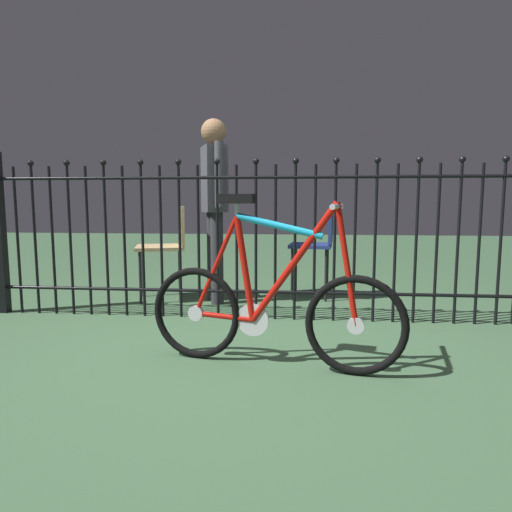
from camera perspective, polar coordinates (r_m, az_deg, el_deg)
The scene contains 6 objects.
ground_plane at distance 2.66m, azimuth -3.26°, elevation -12.45°, with size 20.00×20.00×0.00m, color #3C5E3E.
iron_fence at distance 3.33m, azimuth -1.82°, elevation 2.67°, with size 4.02×0.07×1.28m.
bicycle at distance 2.38m, azimuth 1.98°, elevation -6.53°, with size 1.39×0.42×0.93m.
chair_tan at distance 4.08m, azimuth -11.14°, elevation 1.85°, with size 0.53×0.53×0.85m.
chair_navy at distance 4.12m, azimuth 8.09°, elevation 2.08°, with size 0.42×0.42×0.87m.
person_visitor at distance 3.90m, azimuth -5.38°, elevation 7.83°, with size 0.28×0.44×1.59m.
Camera 1 is at (0.39, -2.48, 0.88)m, focal length 31.06 mm.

